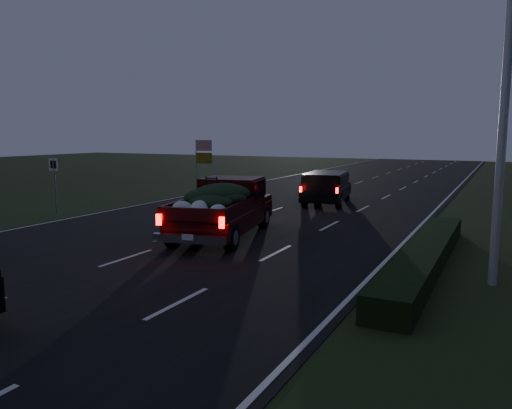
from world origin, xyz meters
The scene contains 7 objects.
ground centered at (0.00, 0.00, 0.00)m, with size 120.00×120.00×0.00m, color black.
road_asphalt centered at (0.00, 0.00, 0.01)m, with size 14.00×120.00×0.02m, color black.
hedge_row centered at (7.80, 3.00, 0.30)m, with size 1.00×10.00×0.60m, color black.
light_pole centered at (9.50, 2.00, 5.48)m, with size 0.50×0.90×9.16m.
route_sign centered at (-8.50, 5.00, 1.66)m, with size 0.55×0.08×2.50m.
pickup_truck centered at (0.87, 4.02, 1.12)m, with size 3.26×6.03×3.00m.
lead_suv centered at (1.46, 13.34, 1.00)m, with size 2.61×4.83×1.32m.
Camera 1 is at (9.66, -10.82, 3.58)m, focal length 35.00 mm.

